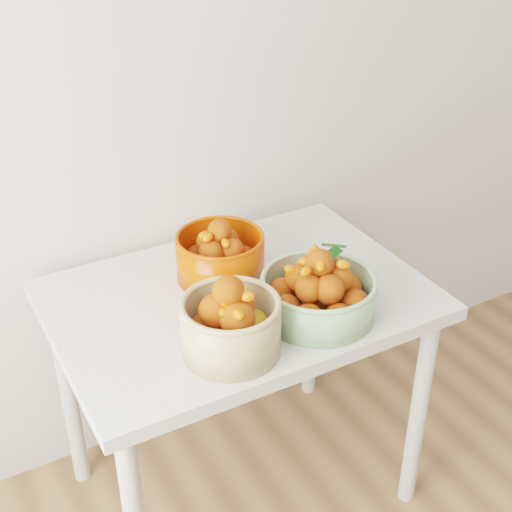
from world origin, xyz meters
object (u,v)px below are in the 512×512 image
object	(u,v)px
table	(239,322)
bowl_cream	(230,324)
bowl_green	(318,292)
bowl_orange	(220,255)

from	to	relation	value
table	bowl_cream	world-z (taller)	bowl_cream
bowl_green	bowl_orange	size ratio (longest dim) A/B	1.40
table	bowl_orange	xyz separation A→B (m)	(-0.00, 0.10, 0.17)
bowl_cream	bowl_green	xyz separation A→B (m)	(0.27, 0.03, -0.01)
bowl_orange	table	bearing A→B (deg)	-87.36
table	bowl_orange	bearing A→B (deg)	92.64
bowl_green	bowl_orange	bearing A→B (deg)	116.30
bowl_orange	bowl_green	bearing A→B (deg)	-63.70
bowl_cream	bowl_orange	world-z (taller)	bowl_cream
bowl_green	table	bearing A→B (deg)	126.66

